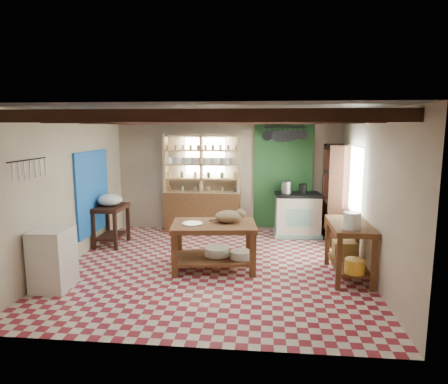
# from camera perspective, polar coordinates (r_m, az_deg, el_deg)

# --- Properties ---
(floor) EXTENTS (5.00, 5.00, 0.02)m
(floor) POSITION_cam_1_polar(r_m,az_deg,el_deg) (6.90, -1.54, -10.73)
(floor) COLOR maroon
(floor) RESTS_ON ground
(ceiling) EXTENTS (5.00, 5.00, 0.02)m
(ceiling) POSITION_cam_1_polar(r_m,az_deg,el_deg) (6.48, -1.64, 11.47)
(ceiling) COLOR #504F55
(ceiling) RESTS_ON wall_back
(wall_back) EXTENTS (5.00, 0.04, 2.60)m
(wall_back) POSITION_cam_1_polar(r_m,az_deg,el_deg) (9.03, 0.48, 2.62)
(wall_back) COLOR #BAAB95
(wall_back) RESTS_ON floor
(wall_front) EXTENTS (5.00, 0.04, 2.60)m
(wall_front) POSITION_cam_1_polar(r_m,az_deg,el_deg) (4.15, -6.09, -5.50)
(wall_front) COLOR #BAAB95
(wall_front) RESTS_ON floor
(wall_left) EXTENTS (0.04, 5.00, 2.60)m
(wall_left) POSITION_cam_1_polar(r_m,az_deg,el_deg) (7.32, -21.38, 0.38)
(wall_left) COLOR #BAAB95
(wall_left) RESTS_ON floor
(wall_right) EXTENTS (0.04, 5.00, 2.60)m
(wall_right) POSITION_cam_1_polar(r_m,az_deg,el_deg) (6.72, 20.07, -0.30)
(wall_right) COLOR #BAAB95
(wall_right) RESTS_ON floor
(ceiling_beams) EXTENTS (5.00, 3.80, 0.15)m
(ceiling_beams) POSITION_cam_1_polar(r_m,az_deg,el_deg) (6.48, -1.63, 10.41)
(ceiling_beams) COLOR #311911
(ceiling_beams) RESTS_ON ceiling
(blue_wall_patch) EXTENTS (0.04, 1.40, 1.60)m
(blue_wall_patch) POSITION_cam_1_polar(r_m,az_deg,el_deg) (8.14, -18.23, -0.02)
(blue_wall_patch) COLOR blue
(blue_wall_patch) RESTS_ON wall_left
(green_wall_patch) EXTENTS (1.30, 0.04, 2.30)m
(green_wall_patch) POSITION_cam_1_polar(r_m,az_deg,el_deg) (8.97, 8.44, 2.15)
(green_wall_patch) COLOR #205127
(green_wall_patch) RESTS_ON wall_back
(window_back) EXTENTS (0.90, 0.02, 0.80)m
(window_back) POSITION_cam_1_polar(r_m,az_deg,el_deg) (9.03, -2.70, 5.16)
(window_back) COLOR silver
(window_back) RESTS_ON wall_back
(window_right) EXTENTS (0.02, 1.30, 1.20)m
(window_right) POSITION_cam_1_polar(r_m,az_deg,el_deg) (7.66, 18.17, 1.69)
(window_right) COLOR silver
(window_right) RESTS_ON wall_right
(utensil_rail) EXTENTS (0.06, 0.90, 0.28)m
(utensil_rail) POSITION_cam_1_polar(r_m,az_deg,el_deg) (6.20, -26.19, 3.03)
(utensil_rail) COLOR black
(utensil_rail) RESTS_ON wall_left
(pot_rack) EXTENTS (0.86, 0.12, 0.36)m
(pot_rack) POSITION_cam_1_polar(r_m,az_deg,el_deg) (8.49, 8.71, 8.04)
(pot_rack) COLOR black
(pot_rack) RESTS_ON ceiling
(shelving_unit) EXTENTS (1.70, 0.34, 2.20)m
(shelving_unit) POSITION_cam_1_polar(r_m,az_deg,el_deg) (8.94, -3.15, 1.24)
(shelving_unit) COLOR tan
(shelving_unit) RESTS_ON floor
(tall_rack) EXTENTS (0.40, 0.86, 2.00)m
(tall_rack) POSITION_cam_1_polar(r_m,az_deg,el_deg) (8.46, 15.57, -0.24)
(tall_rack) COLOR #311911
(tall_rack) RESTS_ON floor
(work_table) EXTENTS (1.47, 1.08, 0.78)m
(work_table) POSITION_cam_1_polar(r_m,az_deg,el_deg) (6.71, -1.45, -7.72)
(work_table) COLOR brown
(work_table) RESTS_ON floor
(stove) EXTENTS (0.99, 0.69, 0.94)m
(stove) POSITION_cam_1_polar(r_m,az_deg,el_deg) (8.81, 10.43, -3.19)
(stove) COLOR beige
(stove) RESTS_ON floor
(prep_table) EXTENTS (0.56, 0.80, 0.80)m
(prep_table) POSITION_cam_1_polar(r_m,az_deg,el_deg) (8.32, -15.81, -4.61)
(prep_table) COLOR #311911
(prep_table) RESTS_ON floor
(white_cabinet) EXTENTS (0.51, 0.61, 0.90)m
(white_cabinet) POSITION_cam_1_polar(r_m,az_deg,el_deg) (6.42, -23.26, -8.76)
(white_cabinet) COLOR silver
(white_cabinet) RESTS_ON floor
(right_counter) EXTENTS (0.61, 1.21, 0.87)m
(right_counter) POSITION_cam_1_polar(r_m,az_deg,el_deg) (6.64, 17.39, -7.95)
(right_counter) COLOR brown
(right_counter) RESTS_ON floor
(cat) EXTENTS (0.54, 0.47, 0.21)m
(cat) POSITION_cam_1_polar(r_m,az_deg,el_deg) (6.64, 0.70, -3.53)
(cat) COLOR #987E58
(cat) RESTS_ON work_table
(steel_tray) EXTENTS (0.38, 0.38, 0.02)m
(steel_tray) POSITION_cam_1_polar(r_m,az_deg,el_deg) (6.57, -4.53, -4.52)
(steel_tray) COLOR #B9B8C1
(steel_tray) RESTS_ON work_table
(basin_large) EXTENTS (0.46, 0.46, 0.14)m
(basin_large) POSITION_cam_1_polar(r_m,az_deg,el_deg) (6.79, -1.02, -8.50)
(basin_large) COLOR silver
(basin_large) RESTS_ON work_table
(basin_small) EXTENTS (0.40, 0.40, 0.12)m
(basin_small) POSITION_cam_1_polar(r_m,az_deg,el_deg) (6.67, 2.47, -8.94)
(basin_small) COLOR silver
(basin_small) RESTS_ON work_table
(kettle_left) EXTENTS (0.23, 0.23, 0.26)m
(kettle_left) POSITION_cam_1_polar(r_m,az_deg,el_deg) (8.67, 8.91, 0.67)
(kettle_left) COLOR #B9B8C1
(kettle_left) RESTS_ON stove
(kettle_right) EXTENTS (0.17, 0.17, 0.20)m
(kettle_right) POSITION_cam_1_polar(r_m,az_deg,el_deg) (8.72, 11.19, 0.48)
(kettle_right) COLOR black
(kettle_right) RESTS_ON stove
(enamel_bowl) EXTENTS (0.49, 0.49, 0.24)m
(enamel_bowl) POSITION_cam_1_polar(r_m,az_deg,el_deg) (8.22, -15.97, -1.07)
(enamel_bowl) COLOR silver
(enamel_bowl) RESTS_ON prep_table
(white_bucket) EXTENTS (0.25, 0.25, 0.25)m
(white_bucket) POSITION_cam_1_polar(r_m,az_deg,el_deg) (6.15, 17.81, -3.93)
(white_bucket) COLOR silver
(white_bucket) RESTS_ON right_counter
(wicker_basket) EXTENTS (0.37, 0.30, 0.26)m
(wicker_basket) POSITION_cam_1_polar(r_m,az_deg,el_deg) (6.94, 16.88, -7.81)
(wicker_basket) COLOR olive
(wicker_basket) RESTS_ON right_counter
(yellow_tub) EXTENTS (0.29, 0.29, 0.21)m
(yellow_tub) POSITION_cam_1_polar(r_m,az_deg,el_deg) (6.25, 18.15, -10.03)
(yellow_tub) COLOR gold
(yellow_tub) RESTS_ON right_counter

